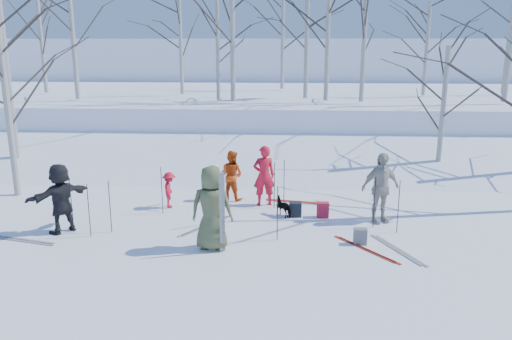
# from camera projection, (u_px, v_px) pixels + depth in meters

# --- Properties ---
(ground) EXTENTS (120.00, 120.00, 0.00)m
(ground) POSITION_uv_depth(u_px,v_px,m) (252.00, 236.00, 12.27)
(ground) COLOR white
(ground) RESTS_ON ground
(snow_ramp) EXTENTS (70.00, 9.49, 4.12)m
(snow_ramp) POSITION_uv_depth(u_px,v_px,m) (265.00, 164.00, 19.01)
(snow_ramp) COLOR white
(snow_ramp) RESTS_ON ground
(snow_plateau) EXTENTS (70.00, 18.00, 2.20)m
(snow_plateau) POSITION_uv_depth(u_px,v_px,m) (272.00, 109.00, 28.49)
(snow_plateau) COLOR white
(snow_plateau) RESTS_ON ground
(far_hill) EXTENTS (90.00, 30.00, 6.00)m
(far_hill) POSITION_uv_depth(u_px,v_px,m) (278.00, 72.00, 48.58)
(far_hill) COLOR white
(far_hill) RESTS_ON ground
(skier_olive_center) EXTENTS (0.99, 0.67, 1.96)m
(skier_olive_center) POSITION_uv_depth(u_px,v_px,m) (212.00, 208.00, 11.29)
(skier_olive_center) COLOR #4B5331
(skier_olive_center) RESTS_ON ground
(skier_red_north) EXTENTS (0.72, 0.56, 1.77)m
(skier_red_north) POSITION_uv_depth(u_px,v_px,m) (264.00, 176.00, 14.47)
(skier_red_north) COLOR red
(skier_red_north) RESTS_ON ground
(skier_redor_behind) EXTENTS (0.91, 0.84, 1.51)m
(skier_redor_behind) POSITION_uv_depth(u_px,v_px,m) (232.00, 175.00, 15.04)
(skier_redor_behind) COLOR #CE450F
(skier_redor_behind) RESTS_ON ground
(skier_red_seated) EXTENTS (0.50, 0.73, 1.05)m
(skier_red_seated) POSITION_uv_depth(u_px,v_px,m) (170.00, 190.00, 14.31)
(skier_red_seated) COLOR red
(skier_red_seated) RESTS_ON ground
(skier_cream_east) EXTENTS (1.19, 0.84, 1.87)m
(skier_cream_east) POSITION_uv_depth(u_px,v_px,m) (380.00, 188.00, 13.04)
(skier_cream_east) COLOR beige
(skier_cream_east) RESTS_ON ground
(skier_grey_west) EXTENTS (1.42, 1.61, 1.76)m
(skier_grey_west) POSITION_uv_depth(u_px,v_px,m) (61.00, 198.00, 12.34)
(skier_grey_west) COLOR black
(skier_grey_west) RESTS_ON ground
(dog) EXTENTS (0.66, 0.65, 0.53)m
(dog) POSITION_uv_depth(u_px,v_px,m) (284.00, 206.00, 13.66)
(dog) COLOR black
(dog) RESTS_ON ground
(upright_ski_left) EXTENTS (0.10, 0.16, 1.90)m
(upright_ski_left) POSITION_uv_depth(u_px,v_px,m) (221.00, 213.00, 11.02)
(upright_ski_left) COLOR silver
(upright_ski_left) RESTS_ON ground
(upright_ski_right) EXTENTS (0.10, 0.23, 1.89)m
(upright_ski_right) POSITION_uv_depth(u_px,v_px,m) (223.00, 213.00, 11.07)
(upright_ski_right) COLOR silver
(upright_ski_right) RESTS_ON ground
(ski_pair_a) EXTENTS (1.62, 2.05, 0.02)m
(ski_pair_a) POSITION_uv_depth(u_px,v_px,m) (398.00, 250.00, 11.41)
(ski_pair_a) COLOR silver
(ski_pair_a) RESTS_ON ground
(ski_pair_b) EXTENTS (0.85, 1.97, 0.02)m
(ski_pair_b) POSITION_uv_depth(u_px,v_px,m) (297.00, 202.00, 14.91)
(ski_pair_b) COLOR #A32817
(ski_pair_b) RESTS_ON ground
(ski_pair_c) EXTENTS (1.94, 2.08, 0.02)m
(ski_pair_c) POSITION_uv_depth(u_px,v_px,m) (206.00, 226.00, 12.94)
(ski_pair_c) COLOR silver
(ski_pair_c) RESTS_ON ground
(ski_pair_d) EXTENTS (2.04, 2.09, 0.02)m
(ski_pair_d) POSITION_uv_depth(u_px,v_px,m) (366.00, 249.00, 11.44)
(ski_pair_d) COLOR #A32817
(ski_pair_d) RESTS_ON ground
(ski_pair_e) EXTENTS (1.07, 1.99, 0.02)m
(ski_pair_e) POSITION_uv_depth(u_px,v_px,m) (21.00, 240.00, 11.99)
(ski_pair_e) COLOR silver
(ski_pair_e) RESTS_ON ground
(ski_pole_a) EXTENTS (0.02, 0.02, 1.34)m
(ski_pole_a) POSITION_uv_depth(u_px,v_px,m) (89.00, 211.00, 12.07)
(ski_pole_a) COLOR black
(ski_pole_a) RESTS_ON ground
(ski_pole_b) EXTENTS (0.02, 0.02, 1.34)m
(ski_pole_b) POSITION_uv_depth(u_px,v_px,m) (274.00, 185.00, 14.25)
(ski_pole_b) COLOR black
(ski_pole_b) RESTS_ON ground
(ski_pole_c) EXTENTS (0.02, 0.02, 1.34)m
(ski_pole_c) POSITION_uv_depth(u_px,v_px,m) (374.00, 203.00, 12.69)
(ski_pole_c) COLOR black
(ski_pole_c) RESTS_ON ground
(ski_pole_d) EXTENTS (0.02, 0.02, 1.34)m
(ski_pole_d) POSITION_uv_depth(u_px,v_px,m) (277.00, 214.00, 11.85)
(ski_pole_d) COLOR black
(ski_pole_d) RESTS_ON ground
(ski_pole_e) EXTENTS (0.02, 0.02, 1.34)m
(ski_pole_e) POSITION_uv_depth(u_px,v_px,m) (398.00, 207.00, 12.33)
(ski_pole_e) COLOR black
(ski_pole_e) RESTS_ON ground
(ski_pole_f) EXTENTS (0.02, 0.02, 1.34)m
(ski_pole_f) POSITION_uv_depth(u_px,v_px,m) (162.00, 190.00, 13.75)
(ski_pole_f) COLOR black
(ski_pole_f) RESTS_ON ground
(ski_pole_g) EXTENTS (0.02, 0.02, 1.34)m
(ski_pole_g) POSITION_uv_depth(u_px,v_px,m) (110.00, 207.00, 12.37)
(ski_pole_g) COLOR black
(ski_pole_g) RESTS_ON ground
(ski_pole_h) EXTENTS (0.02, 0.02, 1.34)m
(ski_pole_h) POSITION_uv_depth(u_px,v_px,m) (284.00, 182.00, 14.55)
(ski_pole_h) COLOR black
(ski_pole_h) RESTS_ON ground
(ski_pole_i) EXTENTS (0.02, 0.02, 1.34)m
(ski_pole_i) POSITION_uv_depth(u_px,v_px,m) (72.00, 207.00, 12.36)
(ski_pole_i) COLOR black
(ski_pole_i) RESTS_ON ground
(backpack_red) EXTENTS (0.32, 0.22, 0.42)m
(backpack_red) POSITION_uv_depth(u_px,v_px,m) (323.00, 210.00, 13.56)
(backpack_red) COLOR #AE1A30
(backpack_red) RESTS_ON ground
(backpack_grey) EXTENTS (0.30, 0.20, 0.38)m
(backpack_grey) POSITION_uv_depth(u_px,v_px,m) (360.00, 236.00, 11.73)
(backpack_grey) COLOR slate
(backpack_grey) RESTS_ON ground
(backpack_dark) EXTENTS (0.34, 0.24, 0.40)m
(backpack_dark) POSITION_uv_depth(u_px,v_px,m) (295.00, 209.00, 13.64)
(backpack_dark) COLOR black
(backpack_dark) RESTS_ON ground
(birch_plateau_a) EXTENTS (4.38, 4.38, 5.39)m
(birch_plateau_a) POSITION_uv_depth(u_px,v_px,m) (41.00, 38.00, 24.96)
(birch_plateau_a) COLOR silver
(birch_plateau_a) RESTS_ON snow_plateau
(birch_plateau_b) EXTENTS (4.28, 4.28, 5.26)m
(birch_plateau_b) POSITION_uv_depth(u_px,v_px,m) (509.00, 40.00, 24.74)
(birch_plateau_b) COLOR silver
(birch_plateau_b) RESTS_ON snow_plateau
(birch_plateau_c) EXTENTS (5.43, 5.43, 6.90)m
(birch_plateau_c) POSITION_uv_depth(u_px,v_px,m) (232.00, 18.00, 20.89)
(birch_plateau_c) COLOR silver
(birch_plateau_c) RESTS_ON snow_plateau
(birch_plateau_d) EXTENTS (4.82, 4.82, 6.02)m
(birch_plateau_d) POSITION_uv_depth(u_px,v_px,m) (283.00, 33.00, 27.20)
(birch_plateau_d) COLOR silver
(birch_plateau_d) RESTS_ON snow_plateau
(birch_plateau_e) EXTENTS (4.90, 4.90, 6.14)m
(birch_plateau_e) POSITION_uv_depth(u_px,v_px,m) (328.00, 28.00, 21.22)
(birch_plateau_e) COLOR silver
(birch_plateau_e) RESTS_ON snow_plateau
(birch_plateau_f) EXTENTS (3.77, 3.77, 4.53)m
(birch_plateau_f) POSITION_uv_depth(u_px,v_px,m) (218.00, 48.00, 21.56)
(birch_plateau_f) COLOR silver
(birch_plateau_f) RESTS_ON snow_plateau
(birch_plateau_g) EXTENTS (3.85, 3.85, 4.64)m
(birch_plateau_g) POSITION_uv_depth(u_px,v_px,m) (181.00, 46.00, 24.38)
(birch_plateau_g) COLOR silver
(birch_plateau_g) RESTS_ON snow_plateau
(birch_plateau_h) EXTENTS (4.96, 4.96, 6.23)m
(birch_plateau_h) POSITION_uv_depth(u_px,v_px,m) (307.00, 28.00, 22.27)
(birch_plateau_h) COLOR silver
(birch_plateau_h) RESTS_ON snow_plateau
(birch_plateau_i) EXTENTS (4.56, 4.56, 5.65)m
(birch_plateau_i) POSITION_uv_depth(u_px,v_px,m) (364.00, 34.00, 20.85)
(birch_plateau_i) COLOR silver
(birch_plateau_i) RESTS_ON snow_plateau
(birch_plateau_k) EXTENTS (3.63, 3.63, 4.33)m
(birch_plateau_k) POSITION_uv_depth(u_px,v_px,m) (427.00, 49.00, 23.79)
(birch_plateau_k) COLOR silver
(birch_plateau_k) RESTS_ON snow_plateau
(birch_plateau_l) EXTENTS (4.97, 4.97, 6.25)m
(birch_plateau_l) POSITION_uv_depth(u_px,v_px,m) (72.00, 27.00, 21.81)
(birch_plateau_l) COLOR silver
(birch_plateau_l) RESTS_ON snow_plateau
(birch_edge_a) EXTENTS (4.86, 4.86, 6.09)m
(birch_edge_a) POSITION_uv_depth(u_px,v_px,m) (6.00, 97.00, 14.90)
(birch_edge_a) COLOR silver
(birch_edge_a) RESTS_ON ground
(birch_edge_d) EXTENTS (5.41, 5.41, 6.87)m
(birch_edge_d) POSITION_uv_depth(u_px,v_px,m) (8.00, 78.00, 17.69)
(birch_edge_d) COLOR silver
(birch_edge_d) RESTS_ON ground
(birch_edge_e) EXTENTS (3.79, 3.79, 4.55)m
(birch_edge_e) POSITION_uv_depth(u_px,v_px,m) (443.00, 113.00, 17.21)
(birch_edge_e) COLOR silver
(birch_edge_e) RESTS_ON ground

